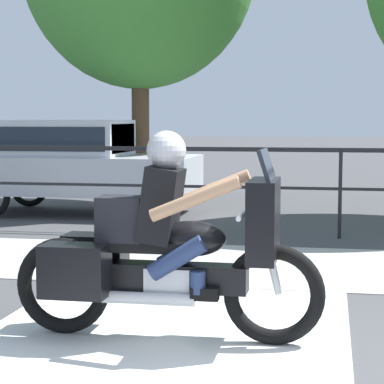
% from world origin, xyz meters
% --- Properties ---
extents(ground_plane, '(120.00, 120.00, 0.00)m').
position_xyz_m(ground_plane, '(0.00, 0.00, 0.00)').
color(ground_plane, '#424244').
extents(sidewalk_band, '(44.00, 2.40, 0.01)m').
position_xyz_m(sidewalk_band, '(0.00, 3.40, 0.01)').
color(sidewalk_band, '#A8A59E').
rests_on(sidewalk_band, ground).
extents(crosswalk_band, '(2.78, 6.00, 0.01)m').
position_xyz_m(crosswalk_band, '(-1.35, -0.20, 0.00)').
color(crosswalk_band, silver).
rests_on(crosswalk_band, ground).
extents(fence_railing, '(36.00, 0.05, 1.24)m').
position_xyz_m(fence_railing, '(0.00, 5.47, 0.97)').
color(fence_railing, black).
rests_on(fence_railing, ground).
extents(motorcycle, '(2.34, 0.76, 1.55)m').
position_xyz_m(motorcycle, '(-1.33, 0.49, 0.68)').
color(motorcycle, black).
rests_on(motorcycle, ground).
extents(parked_car, '(4.03, 1.79, 1.60)m').
position_xyz_m(parked_car, '(-4.46, 7.34, 0.92)').
color(parked_car, '#B7BCC4').
rests_on(parked_car, ground).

